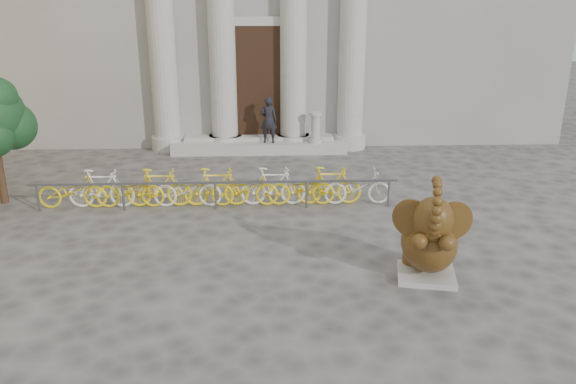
{
  "coord_description": "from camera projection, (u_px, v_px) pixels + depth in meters",
  "views": [
    {
      "loc": [
        0.2,
        -9.65,
        4.94
      ],
      "look_at": [
        0.68,
        1.68,
        1.1
      ],
      "focal_mm": 35.0,
      "sensor_mm": 36.0,
      "label": 1
    }
  ],
  "objects": [
    {
      "name": "pedestrian",
      "position": [
        268.0,
        120.0,
        19.07
      ],
      "size": [
        0.58,
        0.39,
        1.57
      ],
      "primitive_type": "imported",
      "rotation": [
        0.0,
        0.0,
        3.12
      ],
      "color": "black",
      "rests_on": "entrance_steps"
    },
    {
      "name": "entrance_steps",
      "position": [
        259.0,
        146.0,
        19.54
      ],
      "size": [
        6.0,
        1.2,
        0.36
      ],
      "primitive_type": "cube",
      "color": "#A8A59E",
      "rests_on": "ground"
    },
    {
      "name": "balustrade_post",
      "position": [
        315.0,
        129.0,
        19.12
      ],
      "size": [
        0.43,
        0.43,
        1.06
      ],
      "color": "#A8A59E",
      "rests_on": "entrance_steps"
    },
    {
      "name": "elephant_statue",
      "position": [
        429.0,
        241.0,
        10.34
      ],
      "size": [
        1.39,
        1.65,
        2.12
      ],
      "rotation": [
        0.0,
        0.0,
        -0.21
      ],
      "color": "#A8A59E",
      "rests_on": "ground"
    },
    {
      "name": "ground",
      "position": [
        256.0,
        275.0,
        10.71
      ],
      "size": [
        80.0,
        80.0,
        0.0
      ],
      "primitive_type": "plane",
      "color": "#474442",
      "rests_on": "ground"
    },
    {
      "name": "bike_rack",
      "position": [
        216.0,
        187.0,
        14.21
      ],
      "size": [
        9.14,
        0.53,
        1.0
      ],
      "color": "slate",
      "rests_on": "ground"
    }
  ]
}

